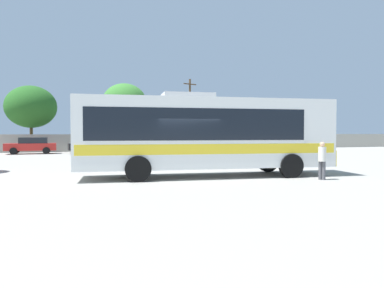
{
  "coord_description": "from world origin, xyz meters",
  "views": [
    {
      "loc": [
        -4.63,
        -14.6,
        1.93
      ],
      "look_at": [
        1.59,
        3.34,
        1.35
      ],
      "focal_mm": 33.42,
      "sensor_mm": 36.0,
      "label": 1
    }
  ],
  "objects": [
    {
      "name": "ground_plane",
      "position": [
        0.0,
        10.0,
        0.0
      ],
      "size": [
        300.0,
        300.0,
        0.0
      ],
      "primitive_type": "plane",
      "color": "gray"
    },
    {
      "name": "perimeter_wall",
      "position": [
        0.0,
        24.48,
        0.9
      ],
      "size": [
        80.0,
        0.3,
        1.8
      ],
      "primitive_type": "cube",
      "color": "#9E998C",
      "rests_on": "ground_plane"
    },
    {
      "name": "coach_bus_white_yellow",
      "position": [
        1.03,
        0.18,
        1.95
      ],
      "size": [
        11.46,
        3.96,
        3.66
      ],
      "color": "white",
      "rests_on": "ground_plane"
    },
    {
      "name": "attendant_by_bus_door",
      "position": [
        5.26,
        -2.48,
        0.89
      ],
      "size": [
        0.44,
        0.44,
        1.57
      ],
      "color": "#4C4C51",
      "rests_on": "ground_plane"
    },
    {
      "name": "parked_car_leftmost_red",
      "position": [
        -7.86,
        21.51,
        0.8
      ],
      "size": [
        4.41,
        2.01,
        1.52
      ],
      "color": "red",
      "rests_on": "ground_plane"
    },
    {
      "name": "parked_car_second_black",
      "position": [
        -2.45,
        21.07,
        0.77
      ],
      "size": [
        4.4,
        2.23,
        1.45
      ],
      "color": "black",
      "rests_on": "ground_plane"
    },
    {
      "name": "parked_car_third_grey",
      "position": [
        3.83,
        20.88,
        0.8
      ],
      "size": [
        4.58,
        2.09,
        1.52
      ],
      "color": "slate",
      "rests_on": "ground_plane"
    },
    {
      "name": "parked_car_rightmost_dark_blue",
      "position": [
        10.73,
        21.51,
        0.78
      ],
      "size": [
        4.35,
        2.27,
        1.48
      ],
      "color": "navy",
      "rests_on": "ground_plane"
    },
    {
      "name": "utility_pole_near",
      "position": [
        9.21,
        26.09,
        4.38
      ],
      "size": [
        1.76,
        0.63,
        8.4
      ],
      "color": "#4C3823",
      "rests_on": "ground_plane"
    },
    {
      "name": "roadside_tree_midleft",
      "position": [
        -8.37,
        26.96,
        4.71
      ],
      "size": [
        5.26,
        5.26,
        6.96
      ],
      "color": "brown",
      "rests_on": "ground_plane"
    },
    {
      "name": "roadside_tree_midright",
      "position": [
        1.57,
        27.23,
        5.52
      ],
      "size": [
        5.05,
        5.05,
        7.67
      ],
      "color": "brown",
      "rests_on": "ground_plane"
    },
    {
      "name": "roadside_tree_right",
      "position": [
        2.44,
        30.48,
        4.16
      ],
      "size": [
        3.21,
        3.21,
        5.56
      ],
      "color": "brown",
      "rests_on": "ground_plane"
    }
  ]
}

